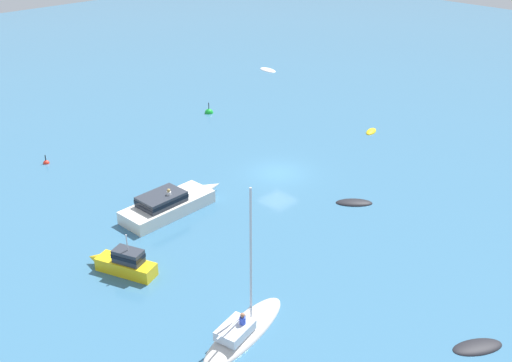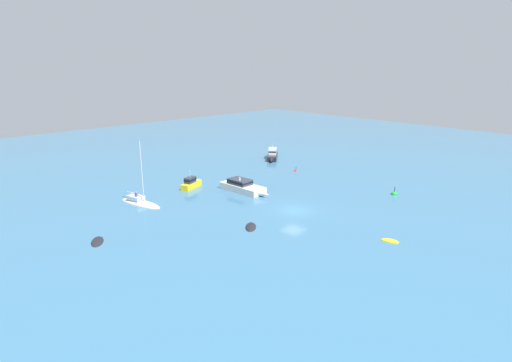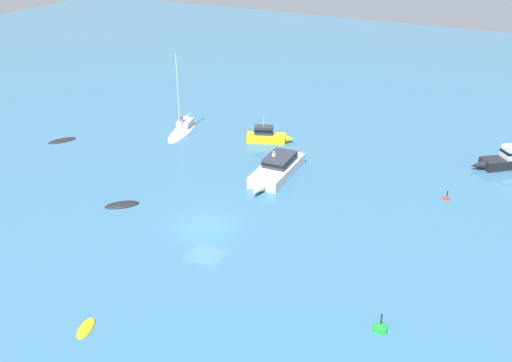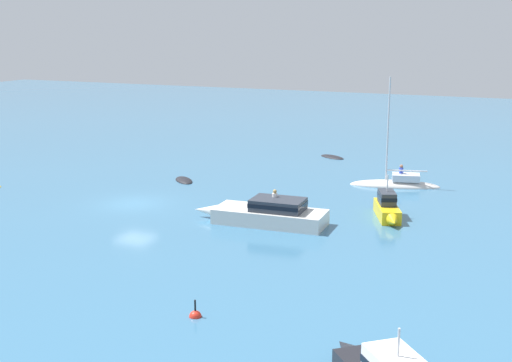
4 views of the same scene
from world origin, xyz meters
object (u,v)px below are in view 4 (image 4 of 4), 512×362
(yacht, at_px, (396,184))
(mooring_buoy, at_px, (195,316))
(tender, at_px, (332,157))
(powerboat, at_px, (268,213))
(launch, at_px, (388,208))
(rib, at_px, (184,181))

(yacht, xyz_separation_m, mooring_buoy, (26.74, -2.66, -0.11))
(tender, distance_m, powerboat, 22.10)
(powerboat, bearing_deg, launch, -150.45)
(powerboat, bearing_deg, mooring_buoy, 96.76)
(rib, relative_size, launch, 0.59)
(mooring_buoy, bearing_deg, launch, 167.29)
(tender, xyz_separation_m, mooring_buoy, (35.68, 5.03, 0.01))
(powerboat, height_order, mooring_buoy, powerboat)
(yacht, relative_size, mooring_buoy, 8.51)
(mooring_buoy, bearing_deg, yacht, 174.32)
(yacht, distance_m, launch, 9.05)
(tender, distance_m, launch, 20.04)
(yacht, bearing_deg, mooring_buoy, 71.34)
(yacht, relative_size, powerboat, 1.01)
(launch, bearing_deg, rib, -125.91)
(yacht, distance_m, powerboat, 13.94)
(powerboat, relative_size, mooring_buoy, 8.45)
(yacht, xyz_separation_m, powerboat, (12.99, -5.01, 0.55))
(tender, height_order, yacht, yacht)
(rib, height_order, mooring_buoy, mooring_buoy)
(launch, bearing_deg, powerboat, -79.39)
(tender, xyz_separation_m, launch, (17.87, 9.04, 0.66))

